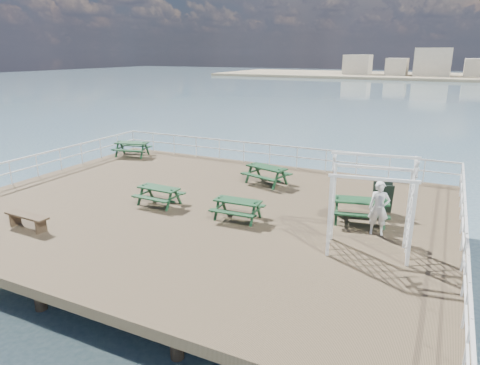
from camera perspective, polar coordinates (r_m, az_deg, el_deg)
name	(u,v)px	position (r m, az deg, el deg)	size (l,w,h in m)	color
ground	(202,209)	(16.41, -5.14, -3.54)	(18.00, 14.00, 0.30)	brown
sea_backdrop	(471,74)	(147.38, 28.41, 12.66)	(300.00, 300.00, 9.20)	#425E6F
railing	(230,167)	(18.27, -1.28, 2.04)	(17.77, 13.76, 1.10)	silver
picnic_table_a	(132,146)	(24.69, -14.23, 4.74)	(2.09, 1.83, 0.88)	#13341B
picnic_table_b	(266,171)	(18.84, 3.55, 1.50)	(2.14, 1.90, 0.88)	#13341B
picnic_table_c	(360,206)	(15.14, 15.72, -2.98)	(2.15, 1.88, 0.91)	#13341B
picnic_table_d	(159,192)	(16.50, -10.77, -1.26)	(1.65, 1.35, 0.78)	#13341B
picnic_table_e	(238,205)	(14.83, -0.32, -3.05)	(1.67, 1.36, 0.79)	#13341B
flat_bench_near	(27,218)	(15.70, -26.52, -4.27)	(1.75, 0.48, 0.50)	brown
trellis_arbor	(370,210)	(12.71, 16.95, -3.50)	(2.52, 1.61, 2.92)	silver
sandwich_board	(383,198)	(16.26, 18.47, -1.99)	(0.78, 0.66, 1.11)	black
person	(379,208)	(14.18, 18.03, -3.29)	(0.64, 0.42, 1.75)	silver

